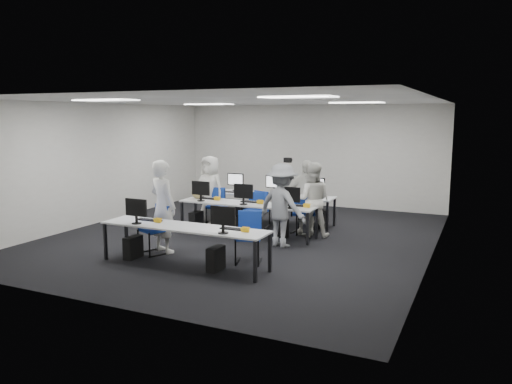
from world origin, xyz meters
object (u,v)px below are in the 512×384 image
at_px(student_2, 210,190).
at_px(photographer, 282,205).
at_px(student_0, 163,206).
at_px(chair_5, 221,211).
at_px(chair_6, 259,216).
at_px(desk_mid, 247,205).
at_px(chair_0, 155,238).
at_px(chair_1, 249,247).
at_px(chair_4, 308,221).
at_px(student_3, 306,197).
at_px(chair_2, 216,213).
at_px(student_1, 312,200).
at_px(desk_front, 184,229).
at_px(chair_7, 303,221).
at_px(chair_3, 256,218).

relative_size(student_2, photographer, 0.98).
bearing_deg(student_0, chair_5, -65.20).
height_order(chair_5, chair_6, chair_5).
bearing_deg(desk_mid, chair_0, -114.52).
height_order(chair_5, photographer, photographer).
height_order(chair_5, student_0, student_0).
distance_m(chair_1, chair_4, 2.61).
bearing_deg(desk_mid, chair_4, 28.83).
height_order(chair_6, student_2, student_2).
height_order(chair_4, student_3, student_3).
bearing_deg(chair_0, chair_2, 116.05).
relative_size(chair_0, chair_4, 0.97).
xyz_separation_m(student_0, student_1, (2.25, 2.48, -0.09)).
bearing_deg(desk_front, chair_7, 72.03).
xyz_separation_m(chair_3, chair_7, (1.11, 0.18, -0.01)).
distance_m(chair_5, student_1, 2.63).
relative_size(chair_0, student_3, 0.56).
xyz_separation_m(student_3, photographer, (-0.07, -1.29, 0.01)).
distance_m(chair_6, student_3, 1.37).
height_order(student_2, student_3, same).
height_order(chair_3, chair_5, chair_5).
height_order(desk_mid, chair_3, chair_3).
height_order(chair_4, student_0, student_0).
bearing_deg(chair_3, student_3, 24.16).
bearing_deg(desk_front, student_2, 112.57).
xyz_separation_m(desk_front, chair_4, (1.22, 3.27, -0.37)).
bearing_deg(chair_6, chair_5, 168.98).
relative_size(desk_mid, chair_3, 3.52).
distance_m(chair_1, chair_6, 2.96).
bearing_deg(chair_0, student_2, 120.10).
relative_size(chair_4, chair_6, 1.09).
relative_size(chair_0, chair_3, 1.04).
relative_size(desk_mid, chair_4, 3.29).
bearing_deg(chair_1, chair_2, 111.65).
bearing_deg(chair_1, student_3, 67.75).
height_order(chair_1, chair_7, chair_1).
bearing_deg(student_1, chair_7, -53.40).
bearing_deg(photographer, chair_2, -12.54).
xyz_separation_m(chair_5, student_3, (2.33, -0.19, 0.56)).
relative_size(student_0, photographer, 1.06).
relative_size(desk_front, chair_4, 3.29).
height_order(chair_3, chair_7, chair_3).
height_order(desk_front, student_2, student_2).
relative_size(chair_3, student_1, 0.55).
distance_m(desk_mid, student_2, 1.59).
xyz_separation_m(chair_3, student_1, (1.40, -0.04, 0.55)).
bearing_deg(chair_2, chair_3, -24.91).
xyz_separation_m(desk_front, chair_2, (-1.18, 3.25, -0.40)).
xyz_separation_m(chair_3, student_0, (-0.85, -2.52, 0.63)).
distance_m(desk_mid, chair_7, 1.36).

